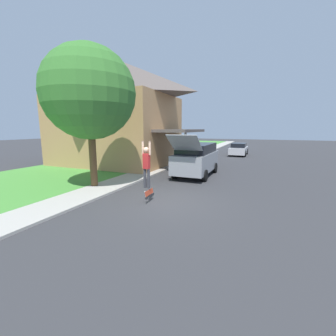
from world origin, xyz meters
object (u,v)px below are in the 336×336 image
at_px(car_down_street, 239,149).
at_px(lawn_tree_near, 89,93).
at_px(suv_parked, 196,158).
at_px(skateboarder, 147,164).
at_px(skateboard, 149,192).

bearing_deg(car_down_street, lawn_tree_near, -106.43).
bearing_deg(suv_parked, car_down_street, 84.35).
relative_size(lawn_tree_near, skateboarder, 3.57).
xyz_separation_m(car_down_street, skateboard, (-1.56, -19.06, -0.26)).
height_order(lawn_tree_near, skateboarder, lawn_tree_near).
relative_size(lawn_tree_near, suv_parked, 1.31).
bearing_deg(suv_parked, skateboarder, -93.68).
distance_m(lawn_tree_near, car_down_street, 19.26).
relative_size(lawn_tree_near, skateboard, 9.11).
bearing_deg(skateboarder, lawn_tree_near, 165.16).
height_order(car_down_street, skateboard, car_down_street).
relative_size(lawn_tree_near, car_down_street, 1.52).
bearing_deg(car_down_street, suv_parked, -95.65).
bearing_deg(skateboarder, suv_parked, 86.32).
distance_m(suv_parked, car_down_street, 13.11).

